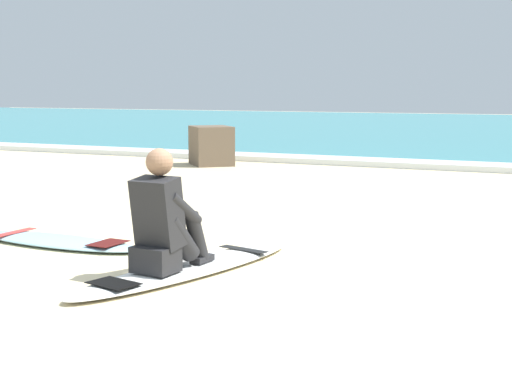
% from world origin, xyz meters
% --- Properties ---
extents(ground_plane, '(80.00, 80.00, 0.00)m').
position_xyz_m(ground_plane, '(0.00, 0.00, 0.00)').
color(ground_plane, beige).
extents(breaking_foam, '(80.00, 0.90, 0.11)m').
position_xyz_m(breaking_foam, '(0.00, 8.77, 0.06)').
color(breaking_foam, white).
rests_on(breaking_foam, ground).
extents(surfboard_main, '(1.04, 2.54, 0.08)m').
position_xyz_m(surfboard_main, '(-0.04, -0.25, 0.04)').
color(surfboard_main, white).
rests_on(surfboard_main, ground).
extents(surfer_seated, '(0.40, 0.72, 0.95)m').
position_xyz_m(surfer_seated, '(-0.11, -0.50, 0.44)').
color(surfer_seated, '#232326').
rests_on(surfer_seated, surfboard_main).
extents(surfboard_spare_near, '(1.93, 0.59, 0.08)m').
position_xyz_m(surfboard_spare_near, '(-1.73, 0.15, 0.04)').
color(surfboard_spare_near, '#9ED1E5').
rests_on(surfboard_spare_near, ground).
extents(shoreline_rock, '(1.12, 1.12, 0.75)m').
position_xyz_m(shoreline_rock, '(-4.10, 7.42, 0.37)').
color(shoreline_rock, brown).
rests_on(shoreline_rock, ground).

